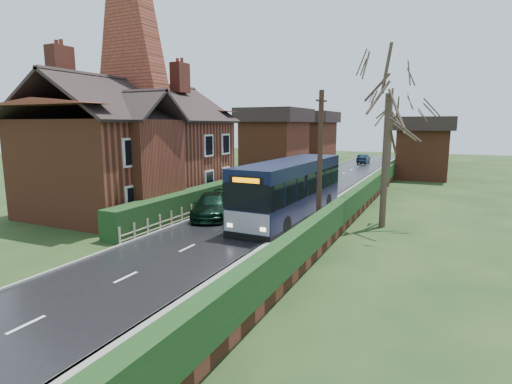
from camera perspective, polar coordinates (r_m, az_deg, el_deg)
The scene contains 18 objects.
ground at distance 20.68m, azimuth -6.62°, elevation -6.48°, with size 140.00×140.00×0.00m, color #384C20.
road at distance 29.40m, azimuth 3.70°, elevation -1.58°, with size 6.00×100.00×0.02m, color black.
pavement at distance 28.15m, azimuth 11.77°, elevation -2.15°, with size 2.50×100.00×0.14m, color slate.
kerb_right at distance 28.44m, azimuth 9.42°, elevation -1.95°, with size 0.12×100.00×0.14m, color gray.
kerb_left at distance 30.62m, azimuth -1.62°, elevation -1.03°, with size 0.12×100.00×0.10m, color gray.
front_hedge at distance 26.65m, azimuth -8.12°, elevation -1.10°, with size 1.20×16.00×1.60m, color black.
picket_fence at distance 26.32m, azimuth -6.74°, elevation -1.98°, with size 0.10×16.00×0.90m, color tan, non-canonical shape.
right_wall_hedge at distance 27.66m, azimuth 14.96°, elevation -0.47°, with size 0.60×50.00×1.80m.
brick_house at distance 29.00m, azimuth -16.60°, elevation 6.59°, with size 9.30×14.60×10.30m.
bus at distance 24.55m, azimuth 4.99°, elevation 0.31°, with size 3.02×11.73×3.54m.
car_silver at distance 29.87m, azimuth 0.94°, elevation -0.01°, with size 1.69×4.20×1.43m, color #ACADB1.
car_green at distance 25.00m, azimuth -6.35°, elevation -1.94°, with size 2.04×5.01×1.45m, color black.
car_distant at distance 62.08m, azimuth 15.11°, elevation 4.62°, with size 1.37×3.94×1.30m, color black.
bus_stop_sign at distance 24.08m, azimuth 9.10°, elevation 0.21°, with size 0.08×0.42×2.77m.
telegraph_pole at distance 20.83m, azimuth 9.10°, elevation 4.10°, with size 0.32×0.94×7.42m.
tree_right_near at distance 23.13m, azimuth 18.53°, elevation 14.46°, with size 4.87×4.87×10.51m.
tree_right_far at distance 38.58m, azimuth 18.80°, elevation 11.06°, with size 4.86×4.86×9.39m.
tree_house_side at distance 33.87m, azimuth -12.55°, elevation 11.91°, with size 4.24×4.24×9.63m.
Camera 1 is at (10.55, -16.84, 5.72)m, focal length 28.00 mm.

